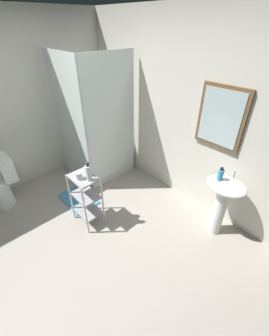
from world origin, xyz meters
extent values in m
cube|color=#9D958C|center=(0.00, 0.00, -0.01)|extent=(4.20, 4.20, 0.02)
cube|color=silver|center=(0.00, 1.85, 1.25)|extent=(4.20, 0.10, 2.50)
cube|color=brown|center=(0.57, 1.78, 1.39)|extent=(0.56, 0.03, 0.72)
cube|color=silver|center=(0.57, 1.76, 1.39)|extent=(0.48, 0.01, 0.64)
cube|color=white|center=(-1.31, 1.28, 0.05)|extent=(0.90, 0.90, 0.10)
cube|color=silver|center=(-1.31, 0.83, 1.05)|extent=(0.90, 0.02, 1.90)
cube|color=silver|center=(-0.86, 1.28, 1.05)|extent=(0.02, 0.90, 1.90)
cylinder|color=silver|center=(-0.86, 0.83, 1.05)|extent=(0.04, 0.04, 1.90)
cylinder|color=silver|center=(-1.31, 1.28, 0.10)|extent=(0.08, 0.08, 0.00)
cylinder|color=white|center=(0.94, 1.52, 0.34)|extent=(0.15, 0.15, 0.68)
ellipsoid|color=white|center=(0.94, 1.52, 0.75)|extent=(0.46, 0.37, 0.13)
cylinder|color=silver|center=(0.94, 1.64, 0.86)|extent=(0.03, 0.03, 0.10)
cube|color=white|center=(-1.48, -0.17, 0.58)|extent=(0.35, 0.17, 0.36)
cylinder|color=silver|center=(-0.51, 0.29, 0.37)|extent=(0.02, 0.02, 0.74)
cylinder|color=silver|center=(-0.15, 0.29, 0.37)|extent=(0.02, 0.02, 0.74)
cylinder|color=silver|center=(-0.51, 0.55, 0.37)|extent=(0.02, 0.02, 0.74)
cylinder|color=silver|center=(-0.15, 0.55, 0.37)|extent=(0.02, 0.02, 0.74)
cube|color=#99999E|center=(-0.33, 0.42, 0.18)|extent=(0.36, 0.26, 0.02)
cube|color=#99999E|center=(-0.33, 0.42, 0.45)|extent=(0.36, 0.26, 0.02)
cube|color=#99999E|center=(-0.33, 0.42, 0.73)|extent=(0.36, 0.26, 0.02)
cylinder|color=#389ED1|center=(0.85, 1.48, 0.87)|extent=(0.06, 0.06, 0.13)
cylinder|color=black|center=(0.85, 1.48, 0.96)|extent=(0.04, 0.04, 0.03)
cylinder|color=#298D56|center=(-0.31, 0.50, 0.81)|extent=(0.08, 0.08, 0.14)
cylinder|color=black|center=(-0.31, 0.50, 0.89)|extent=(0.04, 0.04, 0.03)
cylinder|color=silver|center=(-0.22, 0.44, 0.84)|extent=(0.07, 0.07, 0.20)
cylinder|color=#333338|center=(-0.22, 0.44, 0.96)|extent=(0.04, 0.04, 0.05)
cylinder|color=silver|center=(-0.33, 0.37, 0.78)|extent=(0.07, 0.07, 0.09)
cube|color=teal|center=(-0.80, 0.52, 0.01)|extent=(0.60, 0.40, 0.02)
camera|label=1|loc=(1.65, -0.56, 2.30)|focal=23.33mm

